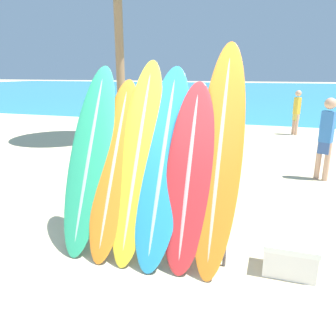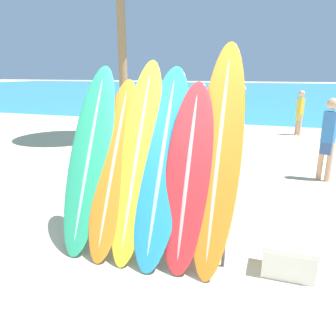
% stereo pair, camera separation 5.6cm
% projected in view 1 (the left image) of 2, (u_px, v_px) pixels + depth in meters
% --- Properties ---
extents(ground_plane, '(160.00, 160.00, 0.00)m').
position_uv_depth(ground_plane, '(138.00, 282.00, 3.50)').
color(ground_plane, beige).
extents(ocean_water, '(120.00, 60.00, 0.01)m').
position_uv_depth(ocean_water, '(266.00, 90.00, 40.35)').
color(ocean_water, teal).
rests_on(ocean_water, ground_plane).
extents(surfboard_rack, '(1.92, 0.04, 0.85)m').
position_uv_depth(surfboard_rack, '(147.00, 218.00, 3.93)').
color(surfboard_rack, '#47474C').
rests_on(surfboard_rack, ground_plane).
extents(surfboard_slot_0, '(0.56, 1.10, 2.25)m').
position_uv_depth(surfboard_slot_0, '(90.00, 158.00, 4.08)').
color(surfboard_slot_0, '#289E70').
rests_on(surfboard_slot_0, ground_plane).
extents(surfboard_slot_1, '(0.50, 1.10, 2.08)m').
position_uv_depth(surfboard_slot_1, '(114.00, 167.00, 3.98)').
color(surfboard_slot_1, orange).
rests_on(surfboard_slot_1, ground_plane).
extents(surfboard_slot_2, '(0.51, 1.18, 2.31)m').
position_uv_depth(surfboard_slot_2, '(138.00, 159.00, 3.90)').
color(surfboard_slot_2, yellow).
rests_on(surfboard_slot_2, ground_plane).
extents(surfboard_slot_3, '(0.58, 1.19, 2.24)m').
position_uv_depth(surfboard_slot_3, '(163.00, 164.00, 3.80)').
color(surfboard_slot_3, teal).
rests_on(surfboard_slot_3, ground_plane).
extents(surfboard_slot_4, '(0.54, 0.92, 2.07)m').
position_uv_depth(surfboard_slot_4, '(189.00, 176.00, 3.67)').
color(surfboard_slot_4, red).
rests_on(surfboard_slot_4, ground_plane).
extents(surfboard_slot_5, '(0.51, 1.12, 2.50)m').
position_uv_depth(surfboard_slot_5, '(219.00, 157.00, 3.61)').
color(surfboard_slot_5, orange).
rests_on(surfboard_slot_5, ground_plane).
extents(person_near_water, '(0.25, 0.27, 1.56)m').
position_uv_depth(person_near_water, '(297.00, 111.00, 11.48)').
color(person_near_water, tan).
rests_on(person_near_water, ground_plane).
extents(person_mid_beach, '(0.27, 0.22, 1.64)m').
position_uv_depth(person_mid_beach, '(165.00, 121.00, 8.70)').
color(person_mid_beach, beige).
rests_on(person_mid_beach, ground_plane).
extents(person_far_left, '(0.29, 0.25, 1.68)m').
position_uv_depth(person_far_left, '(326.00, 136.00, 6.57)').
color(person_far_left, tan).
rests_on(person_far_left, ground_plane).
extents(person_far_right, '(0.29, 0.29, 1.72)m').
position_uv_depth(person_far_right, '(239.00, 109.00, 11.22)').
color(person_far_right, tan).
rests_on(person_far_right, ground_plane).
extents(cooler_box, '(0.57, 0.38, 0.38)m').
position_uv_depth(cooler_box, '(290.00, 257.00, 3.61)').
color(cooler_box, silver).
rests_on(cooler_box, ground_plane).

